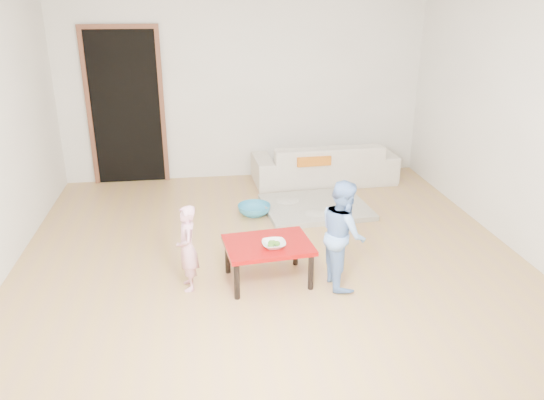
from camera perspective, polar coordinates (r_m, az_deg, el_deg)
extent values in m
cube|color=tan|center=(5.45, -0.30, -5.62)|extent=(5.00, 5.00, 0.01)
cube|color=white|center=(7.43, -3.02, 12.25)|extent=(5.00, 0.02, 2.60)
cube|color=white|center=(5.87, 24.86, 7.89)|extent=(0.02, 5.00, 2.60)
imported|color=beige|center=(7.40, 5.62, 4.06)|extent=(1.98, 0.84, 0.57)
cube|color=orange|center=(7.08, 4.17, 4.57)|extent=(0.47, 0.43, 0.12)
imported|color=white|center=(4.68, 0.20, -4.80)|extent=(0.21, 0.21, 0.05)
imported|color=pink|center=(4.71, -9.10, -5.13)|extent=(0.22, 0.31, 0.78)
imported|color=#6CA2FA|center=(4.72, 7.64, -3.61)|extent=(0.40, 0.50, 0.99)
imported|color=#3295BF|center=(6.32, -1.92, -1.06)|extent=(0.39, 0.39, 0.12)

